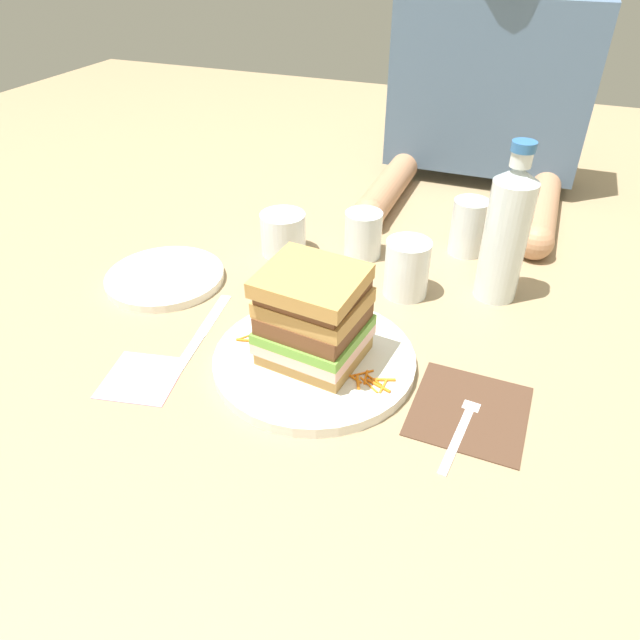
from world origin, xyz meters
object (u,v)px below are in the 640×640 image
object	(u,v)px
fork	(465,420)
side_plate	(165,277)
napkin_dark	(469,410)
juice_glass	(407,270)
diner_across	(494,58)
empty_tumbler_1	(363,234)
main_plate	(312,361)
knife	(200,335)
empty_tumbler_0	(283,234)
empty_tumbler_2	(468,227)
napkin_pink	(142,377)
sandwich	(312,318)
water_bottle	(506,232)

from	to	relation	value
fork	side_plate	xyz separation A→B (m)	(-0.51, 0.14, 0.00)
napkin_dark	juice_glass	xyz separation A→B (m)	(-0.14, 0.23, 0.04)
diner_across	juice_glass	bearing A→B (deg)	-93.14
juice_glass	empty_tumbler_1	distance (m)	0.14
main_plate	knife	world-z (taller)	main_plate
empty_tumbler_0	diner_across	world-z (taller)	diner_across
napkin_dark	empty_tumbler_2	distance (m)	0.41
fork	napkin_pink	distance (m)	0.41
empty_tumbler_1	empty_tumbler_2	xyz separation A→B (m)	(0.17, 0.08, 0.01)
empty_tumbler_1	diner_across	distance (m)	0.49
juice_glass	empty_tumbler_2	xyz separation A→B (m)	(0.06, 0.17, 0.01)
empty_tumbler_2	knife	bearing A→B (deg)	-128.52
sandwich	empty_tumbler_0	world-z (taller)	sandwich
main_plate	diner_across	xyz separation A→B (m)	(0.10, 0.73, 0.25)
water_bottle	empty_tumbler_2	size ratio (longest dim) A/B	2.50
side_plate	diner_across	bearing A→B (deg)	56.93
diner_across	napkin_dark	bearing A→B (deg)	-81.31
main_plate	napkin_dark	xyz separation A→B (m)	(0.21, -0.01, -0.01)
water_bottle	napkin_pink	world-z (taller)	water_bottle
napkin_dark	napkin_pink	xyz separation A→B (m)	(-0.41, -0.09, -0.00)
sandwich	empty_tumbler_1	size ratio (longest dim) A/B	1.70
napkin_dark	side_plate	size ratio (longest dim) A/B	0.75
water_bottle	side_plate	distance (m)	0.54
main_plate	diner_across	bearing A→B (deg)	82.39
sandwich	napkin_dark	bearing A→B (deg)	-2.34
fork	water_bottle	world-z (taller)	water_bottle
empty_tumbler_0	empty_tumbler_2	bearing A→B (deg)	21.44
water_bottle	empty_tumbler_2	distance (m)	0.15
sandwich	knife	distance (m)	0.19
sandwich	empty_tumbler_0	bearing A→B (deg)	121.09
water_bottle	empty_tumbler_1	size ratio (longest dim) A/B	3.03
empty_tumbler_0	side_plate	xyz separation A→B (m)	(-0.14, -0.16, -0.03)
side_plate	diner_across	world-z (taller)	diner_across
napkin_dark	fork	bearing A→B (deg)	-96.01
sandwich	diner_across	world-z (taller)	diner_across
sandwich	empty_tumbler_1	xyz separation A→B (m)	(-0.03, 0.31, -0.04)
napkin_pink	diner_across	bearing A→B (deg)	70.58
napkin_dark	empty_tumbler_0	size ratio (longest dim) A/B	1.81
main_plate	knife	distance (m)	0.17
napkin_dark	knife	distance (m)	0.38
sandwich	empty_tumbler_1	bearing A→B (deg)	95.81
sandwich	napkin_pink	size ratio (longest dim) A/B	1.45
water_bottle	empty_tumbler_2	bearing A→B (deg)	118.57
main_plate	empty_tumbler_1	distance (m)	0.32
side_plate	empty_tumbler_1	bearing A→B (deg)	36.44
napkin_pink	sandwich	bearing A→B (deg)	27.67
sandwich	water_bottle	world-z (taller)	water_bottle
sandwich	side_plate	world-z (taller)	sandwich
main_plate	napkin_dark	distance (m)	0.21
juice_glass	diner_across	world-z (taller)	diner_across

